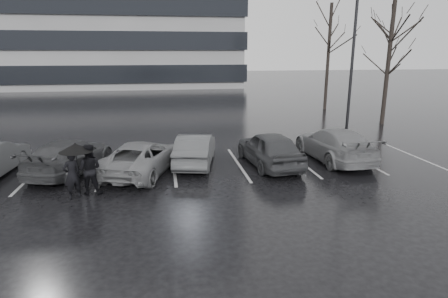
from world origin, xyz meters
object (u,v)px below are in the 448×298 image
pedestrian_left (72,175)px  tree_east (388,63)px  car_west_b (142,157)px  tree_ne (387,68)px  lamp_post (352,64)px  car_west_a (195,149)px  car_main (269,148)px  tree_north (328,58)px  pedestrian_right (89,169)px  car_west_c (70,156)px  car_east (334,144)px

pedestrian_left → tree_east: bearing=172.1°
tree_east → pedestrian_left: bearing=-149.3°
car_west_b → tree_ne: 21.84m
lamp_post → tree_east: size_ratio=1.12×
car_west_a → tree_ne: size_ratio=0.58×
pedestrian_left → car_west_a: bearing=178.2°
car_main → lamp_post: size_ratio=0.49×
pedestrian_left → tree_ne: bearing=177.1°
tree_ne → tree_north: bearing=139.4°
car_main → lamp_post: 7.80m
pedestrian_right → tree_ne: bearing=-140.0°
car_west_c → tree_east: tree_east is taller
lamp_post → tree_north: (3.48, 10.72, 0.14)m
car_west_a → pedestrian_left: bearing=48.6°
car_west_c → pedestrian_left: pedestrian_left is taller
tree_east → tree_ne: bearing=58.0°
car_west_b → tree_ne: bearing=-127.3°
tree_ne → tree_north: size_ratio=0.82×
tree_east → tree_north: 7.08m
car_main → car_west_b: bearing=-4.5°
tree_east → car_west_a: bearing=-151.5°
car_west_a → tree_north: bearing=-119.0°
pedestrian_right → tree_east: (17.13, 10.11, 3.12)m
car_west_c → tree_ne: bearing=-132.3°
car_west_a → pedestrian_left: size_ratio=2.49×
car_west_c → tree_north: bearing=-121.3°
car_main → tree_ne: size_ratio=0.63×
tree_ne → tree_east: bearing=-122.0°
car_west_a → car_west_c: bearing=14.6°
car_west_a → car_west_b: (-2.24, -0.85, -0.02)m
pedestrian_right → lamp_post: 14.54m
pedestrian_left → tree_north: (16.61, 17.47, 3.43)m
tree_ne → car_main: bearing=-136.7°
car_main → tree_north: size_ratio=0.52×
pedestrian_right → tree_north: bearing=-129.0°
car_east → pedestrian_left: pedestrian_left is taller
car_west_a → tree_north: (12.24, 14.20, 3.58)m
pedestrian_left → pedestrian_right: 0.60m
car_east → lamp_post: lamp_post is taller
car_east → car_west_a: bearing=-5.9°
car_west_c → pedestrian_right: size_ratio=2.63×
tree_north → lamp_post: bearing=-108.0°
car_west_a → lamp_post: 10.04m
pedestrian_right → car_west_c: bearing=-60.9°
car_west_a → tree_east: bearing=-139.7°
car_east → pedestrian_left: 10.99m
car_west_b → lamp_post: lamp_post is taller
lamp_post → tree_north: size_ratio=1.06×
pedestrian_left → pedestrian_right: bearing=178.7°
tree_ne → pedestrian_left: bearing=-144.3°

